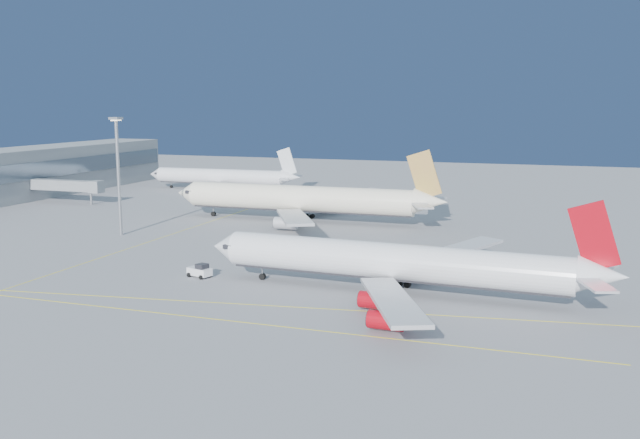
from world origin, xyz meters
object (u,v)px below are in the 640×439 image
Objects in this scene: airliner_virgin at (400,263)px; airliner_etihad at (305,199)px; pushback_tug at (200,271)px; airliner_third at (223,177)px; light_mast at (118,166)px.

airliner_virgin is 0.93× the size of airliner_etihad.
airliner_virgin is at bearing -57.81° from airliner_etihad.
airliner_etihad is at bearing 110.60° from pushback_tug.
airliner_third is (-84.91, 108.46, -0.37)m from airliner_virgin.
pushback_tug is at bearing -175.94° from airliner_virgin.
airliner_etihad is 45.12m from light_mast.
airliner_etihad reaches higher than airliner_virgin.
airliner_etihad is at bearing 125.50° from airliner_virgin.
airliner_third is at bearing 132.61° from pushback_tug.
pushback_tug is (3.13, -58.64, -4.49)m from airliner_etihad.
airliner_etihad is 15.32× the size of pushback_tug.
airliner_virgin reaches higher than pushback_tug.
airliner_virgin is 14.17× the size of pushback_tug.
light_mast is (-68.93, 27.59, 10.39)m from airliner_virgin.
airliner_virgin is 34.09m from pushback_tug.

